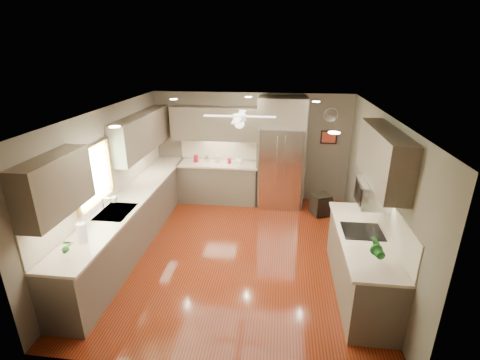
% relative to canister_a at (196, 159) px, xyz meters
% --- Properties ---
extents(floor, '(5.00, 5.00, 0.00)m').
position_rel_canister_a_xyz_m(floor, '(1.25, -2.20, -1.02)').
color(floor, '#51130A').
rests_on(floor, ground).
extents(ceiling, '(5.00, 5.00, 0.00)m').
position_rel_canister_a_xyz_m(ceiling, '(1.25, -2.20, 1.48)').
color(ceiling, white).
rests_on(ceiling, ground).
extents(wall_back, '(4.50, 0.00, 4.50)m').
position_rel_canister_a_xyz_m(wall_back, '(1.25, 0.30, 0.23)').
color(wall_back, brown).
rests_on(wall_back, ground).
extents(wall_front, '(4.50, 0.00, 4.50)m').
position_rel_canister_a_xyz_m(wall_front, '(1.25, -4.70, 0.23)').
color(wall_front, brown).
rests_on(wall_front, ground).
extents(wall_left, '(0.00, 5.00, 5.00)m').
position_rel_canister_a_xyz_m(wall_left, '(-1.00, -2.20, 0.23)').
color(wall_left, brown).
rests_on(wall_left, ground).
extents(wall_right, '(0.00, 5.00, 5.00)m').
position_rel_canister_a_xyz_m(wall_right, '(3.50, -2.20, 0.23)').
color(wall_right, brown).
rests_on(wall_right, ground).
extents(canister_a, '(0.13, 0.13, 0.17)m').
position_rel_canister_a_xyz_m(canister_a, '(0.00, 0.00, 0.00)').
color(canister_a, maroon).
rests_on(canister_a, back_run).
extents(canister_b, '(0.10, 0.10, 0.14)m').
position_rel_canister_a_xyz_m(canister_b, '(0.26, 0.03, -0.01)').
color(canister_b, silver).
rests_on(canister_b, back_run).
extents(canister_c, '(0.14, 0.14, 0.17)m').
position_rel_canister_a_xyz_m(canister_c, '(0.49, 0.03, 0.01)').
color(canister_c, '#BBAE8C').
rests_on(canister_c, back_run).
extents(canister_d, '(0.11, 0.11, 0.13)m').
position_rel_canister_a_xyz_m(canister_d, '(0.78, -0.00, -0.02)').
color(canister_d, maroon).
rests_on(canister_d, back_run).
extents(soap_bottle, '(0.09, 0.09, 0.17)m').
position_rel_canister_a_xyz_m(soap_bottle, '(-0.84, -2.39, 0.01)').
color(soap_bottle, white).
rests_on(soap_bottle, left_run).
extents(potted_plant_left, '(0.17, 0.14, 0.27)m').
position_rel_canister_a_xyz_m(potted_plant_left, '(-0.72, -3.99, 0.06)').
color(potted_plant_left, '#1C621F').
rests_on(potted_plant_left, left_run).
extents(potted_plant_right, '(0.22, 0.19, 0.35)m').
position_rel_canister_a_xyz_m(potted_plant_right, '(3.15, -3.63, 0.10)').
color(potted_plant_right, '#1C621F').
rests_on(potted_plant_right, right_run).
extents(bowl, '(0.25, 0.25, 0.05)m').
position_rel_canister_a_xyz_m(bowl, '(1.00, -0.03, -0.06)').
color(bowl, '#BBAE8C').
rests_on(bowl, back_run).
extents(left_run, '(0.65, 4.70, 1.45)m').
position_rel_canister_a_xyz_m(left_run, '(-0.71, -2.05, -0.54)').
color(left_run, '#4A4236').
rests_on(left_run, ground).
extents(back_run, '(1.85, 0.65, 1.45)m').
position_rel_canister_a_xyz_m(back_run, '(0.52, 0.00, -0.54)').
color(back_run, '#4A4236').
rests_on(back_run, ground).
extents(uppers, '(4.50, 4.70, 0.95)m').
position_rel_canister_a_xyz_m(uppers, '(0.51, -1.49, 0.85)').
color(uppers, '#4A4236').
rests_on(uppers, wall_left).
extents(window, '(0.05, 1.12, 0.92)m').
position_rel_canister_a_xyz_m(window, '(-0.97, -2.70, 0.53)').
color(window, '#BFF2B2').
rests_on(window, wall_left).
extents(sink, '(0.50, 0.70, 0.32)m').
position_rel_canister_a_xyz_m(sink, '(-0.69, -2.70, -0.11)').
color(sink, silver).
rests_on(sink, left_run).
extents(refrigerator, '(1.06, 0.75, 2.45)m').
position_rel_canister_a_xyz_m(refrigerator, '(1.95, -0.05, 0.17)').
color(refrigerator, silver).
rests_on(refrigerator, ground).
extents(right_run, '(0.70, 2.20, 1.45)m').
position_rel_canister_a_xyz_m(right_run, '(3.18, -3.00, -0.54)').
color(right_run, '#4A4236').
rests_on(right_run, ground).
extents(microwave, '(0.43, 0.55, 0.34)m').
position_rel_canister_a_xyz_m(microwave, '(3.27, -2.75, 0.46)').
color(microwave, silver).
rests_on(microwave, wall_right).
extents(ceiling_fan, '(1.18, 1.18, 0.32)m').
position_rel_canister_a_xyz_m(ceiling_fan, '(1.25, -1.90, 1.31)').
color(ceiling_fan, white).
rests_on(ceiling_fan, ceiling).
extents(recessed_lights, '(2.84, 3.14, 0.01)m').
position_rel_canister_a_xyz_m(recessed_lights, '(1.21, -1.80, 1.47)').
color(recessed_lights, white).
rests_on(recessed_lights, ceiling).
extents(wall_clock, '(0.30, 0.03, 0.30)m').
position_rel_canister_a_xyz_m(wall_clock, '(3.00, 0.28, 1.03)').
color(wall_clock, white).
rests_on(wall_clock, wall_back).
extents(framed_print, '(0.36, 0.03, 0.30)m').
position_rel_canister_a_xyz_m(framed_print, '(3.00, 0.27, 0.53)').
color(framed_print, black).
rests_on(framed_print, wall_back).
extents(stool, '(0.48, 0.48, 0.45)m').
position_rel_canister_a_xyz_m(stool, '(2.85, -0.49, -0.78)').
color(stool, black).
rests_on(stool, ground).
extents(paper_towel, '(0.12, 0.12, 0.31)m').
position_rel_canister_a_xyz_m(paper_towel, '(-0.69, -3.65, 0.06)').
color(paper_towel, white).
rests_on(paper_towel, left_run).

